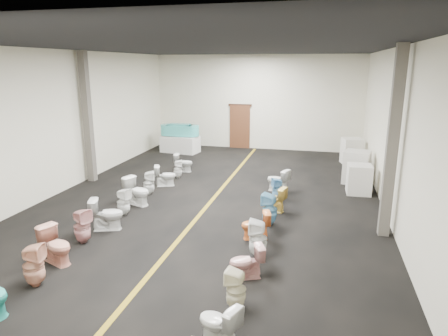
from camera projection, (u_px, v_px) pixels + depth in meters
The scene contains 36 objects.
floor at pixel (213, 199), 12.30m from camera, with size 16.00×16.00×0.00m, color black.
ceiling at pixel (211, 47), 11.17m from camera, with size 16.00×16.00×0.00m, color black.
wall_back at pixel (257, 103), 19.25m from camera, with size 10.00×10.00×0.00m, color beige.
wall_front at pixel (9, 239), 4.22m from camera, with size 10.00×10.00×0.00m, color beige.
wall_left at pixel (63, 121), 12.90m from camera, with size 16.00×16.00×0.00m, color beige.
wall_right at pixel (394, 134), 10.57m from camera, with size 16.00×16.00×0.00m, color beige.
aisle_stripe at pixel (213, 199), 12.30m from camera, with size 0.12×15.60×0.01m, color olive.
back_door at pixel (240, 127), 19.68m from camera, with size 1.00×0.10×2.10m, color #562D19.
door_frame at pixel (240, 105), 19.42m from camera, with size 1.15×0.08×0.10m, color #331C11.
column_left at pixel (88, 118), 13.78m from camera, with size 0.25×0.25×4.50m, color #59544C.
column_right at pixel (392, 144), 9.22m from camera, with size 0.25×0.25×4.50m, color #59544C.
display_table at pixel (180, 144), 18.84m from camera, with size 1.74×0.87×0.77m, color white.
bathtub at pixel (180, 130), 18.67m from camera, with size 1.86×0.66×0.55m.
appliance_crate_a at pixel (359, 179), 12.77m from camera, with size 0.74×0.74×0.95m, color silver.
appliance_crate_b at pixel (357, 167), 13.90m from camera, with size 0.83×0.83×1.14m, color beige.
appliance_crate_c at pixel (354, 163), 15.21m from camera, with size 0.71×0.71×0.81m, color beige.
appliance_crate_d at pixel (352, 151), 16.61m from camera, with size 0.75×0.75×1.07m, color silver.
toilet_left_1 at pixel (34, 265), 7.41m from camera, with size 0.38×0.39×0.84m, color #E19F82.
toilet_left_2 at pixel (56, 245), 8.29m from camera, with size 0.44×0.77×0.79m, color #E79982.
toilet_left_3 at pixel (82, 226), 9.21m from camera, with size 0.38×0.39×0.84m, color #D19291.
toilet_left_4 at pixel (107, 214), 9.98m from camera, with size 0.45×0.80×0.81m, color silver.
toilet_left_5 at pixel (123, 202), 10.92m from camera, with size 0.34×0.35×0.77m, color white.
toilet_left_6 at pixel (137, 191), 11.77m from camera, with size 0.46×0.81×0.82m, color white.
toilet_left_7 at pixel (149, 183), 12.68m from camera, with size 0.35×0.35×0.77m, color white.
toilet_left_8 at pixel (165, 176), 13.61m from camera, with size 0.40×0.71×0.72m, color white.
toilet_left_9 at pixel (178, 169), 14.53m from camera, with size 0.31×0.31×0.68m, color white.
toilet_left_10 at pixel (183, 163), 15.41m from camera, with size 0.39×0.69×0.71m, color silver.
toilet_right_1 at pixel (219, 324), 5.87m from camera, with size 0.38×0.67×0.68m, color silver.
toilet_right_2 at pixel (236, 290), 6.70m from camera, with size 0.33×0.34×0.74m, color #EFE7C3.
toilet_right_3 at pixel (247, 262), 7.70m from camera, with size 0.38×0.66×0.68m, color #D99A96.
toilet_right_4 at pixel (258, 239), 8.53m from camera, with size 0.38×0.39×0.85m, color white.
toilet_right_5 at pixel (256, 225), 9.44m from camera, with size 0.38×0.67×0.69m, color orange.
toilet_right_6 at pixel (270, 209), 10.27m from camera, with size 0.38×0.39×0.84m, color #65A7CB.
toilet_right_7 at pixel (273, 199), 11.24m from camera, with size 0.41×0.71×0.73m, color #E3BD50.
toilet_right_8 at pixel (277, 190), 12.08m from camera, with size 0.33×0.33×0.72m, color #64A2CF.
toilet_right_9 at pixel (278, 180), 12.99m from camera, with size 0.43×0.75×0.76m, color white.
Camera 1 is at (3.15, -11.23, 4.04)m, focal length 32.00 mm.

